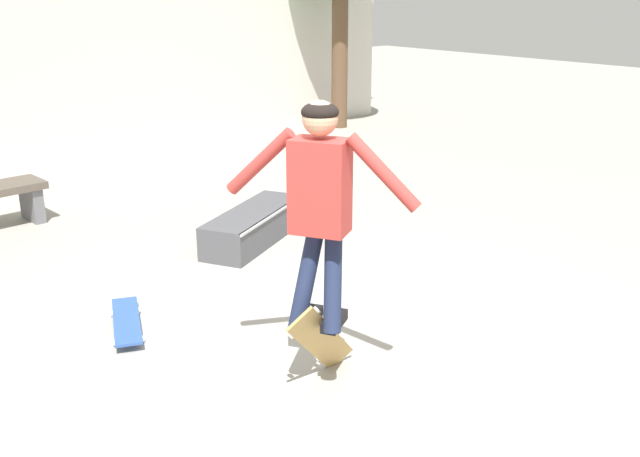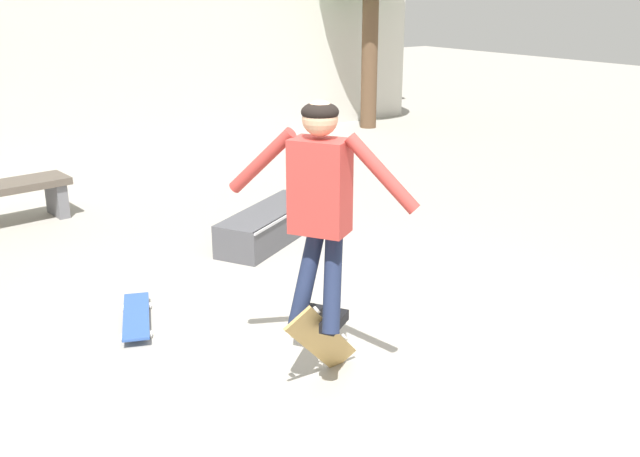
% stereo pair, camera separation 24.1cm
% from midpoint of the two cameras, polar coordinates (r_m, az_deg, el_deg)
% --- Properties ---
extents(ground_plane, '(40.00, 40.00, 0.00)m').
position_cam_midpoint_polar(ground_plane, '(5.01, 2.29, -11.05)').
color(ground_plane, '#A39E93').
extents(building_backdrop, '(15.21, 0.52, 4.70)m').
position_cam_midpoint_polar(building_backdrop, '(11.30, -22.78, 15.01)').
color(building_backdrop, beige).
rests_on(building_backdrop, ground_plane).
extents(skate_ledge, '(1.49, 1.11, 0.34)m').
position_cam_midpoint_polar(skate_ledge, '(7.33, -3.05, 0.29)').
color(skate_ledge, '#4C4C51').
rests_on(skate_ledge, ground_plane).
extents(skater, '(0.70, 1.10, 1.43)m').
position_cam_midpoint_polar(skater, '(4.25, 1.63, 2.52)').
color(skater, '#B23833').
extents(skateboard_flipping, '(0.72, 0.34, 0.72)m').
position_cam_midpoint_polar(skateboard_flipping, '(4.69, 1.67, -8.95)').
color(skateboard_flipping, '#AD894C').
extents(skateboard_resting, '(0.50, 0.84, 0.08)m').
position_cam_midpoint_polar(skateboard_resting, '(5.72, -13.32, -6.82)').
color(skateboard_resting, '#2D519E').
rests_on(skateboard_resting, ground_plane).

